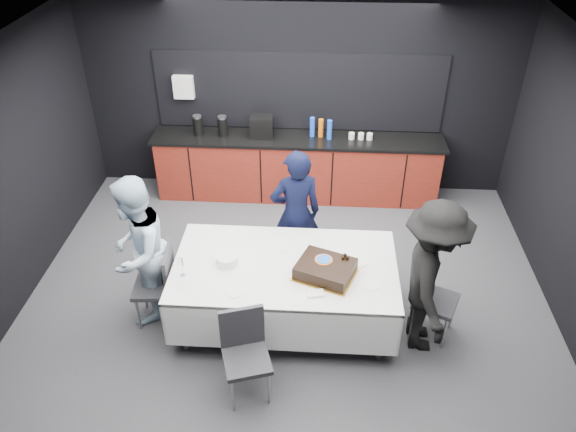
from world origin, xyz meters
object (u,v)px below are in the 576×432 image
(person_center, at_px, (296,214))
(person_left, at_px, (138,252))
(champagne_flute, at_px, (181,263))
(chair_right, at_px, (429,293))
(person_right, at_px, (431,278))
(cake_assembly, at_px, (325,269))
(chair_left, at_px, (160,281))
(chair_near, at_px, (245,347))
(plate_stack, at_px, (227,260))
(party_table, at_px, (285,275))

(person_center, xyz_separation_m, person_left, (-1.61, -0.84, 0.03))
(champagne_flute, xyz_separation_m, chair_right, (2.53, 0.17, -0.40))
(champagne_flute, xyz_separation_m, person_right, (2.48, 0.01, -0.07))
(cake_assembly, distance_m, chair_right, 1.14)
(chair_left, relative_size, person_center, 0.56)
(champagne_flute, height_order, chair_near, champagne_flute)
(cake_assembly, distance_m, person_right, 1.04)
(chair_near, height_order, person_center, person_center)
(plate_stack, relative_size, person_right, 0.13)
(cake_assembly, xyz_separation_m, plate_stack, (-1.02, 0.11, -0.02))
(cake_assembly, relative_size, chair_near, 0.78)
(person_center, bearing_deg, person_left, 12.40)
(party_table, height_order, champagne_flute, champagne_flute)
(person_left, bearing_deg, champagne_flute, 69.99)
(plate_stack, bearing_deg, chair_right, -1.21)
(plate_stack, distance_m, chair_right, 2.13)
(chair_left, distance_m, chair_right, 2.83)
(chair_left, xyz_separation_m, person_right, (2.78, -0.16, 0.33))
(party_table, distance_m, chair_left, 1.33)
(party_table, relative_size, cake_assembly, 3.23)
(cake_assembly, height_order, champagne_flute, champagne_flute)
(person_center, xyz_separation_m, person_right, (1.39, -1.08, 0.04))
(chair_right, bearing_deg, party_table, 177.77)
(champagne_flute, relative_size, chair_left, 0.24)
(chair_near, bearing_deg, chair_left, 139.54)
(chair_near, xyz_separation_m, person_right, (1.77, 0.71, 0.33))
(plate_stack, height_order, chair_right, chair_right)
(person_right, bearing_deg, person_left, 86.55)
(champagne_flute, bearing_deg, chair_near, -44.22)
(party_table, relative_size, person_right, 1.34)
(party_table, height_order, person_left, person_left)
(chair_left, relative_size, person_right, 0.54)
(party_table, relative_size, champagne_flute, 10.36)
(chair_near, bearing_deg, champagne_flute, 135.78)
(person_left, xyz_separation_m, person_right, (3.00, -0.24, 0.01))
(chair_near, distance_m, person_center, 1.85)
(chair_right, relative_size, person_right, 0.54)
(chair_left, bearing_deg, person_left, 159.40)
(cake_assembly, height_order, chair_near, cake_assembly)
(cake_assembly, bearing_deg, chair_near, -132.47)
(party_table, distance_m, person_left, 1.56)
(plate_stack, bearing_deg, party_table, 1.34)
(party_table, distance_m, cake_assembly, 0.49)
(person_right, bearing_deg, cake_assembly, 86.21)
(party_table, relative_size, chair_left, 2.51)
(person_left, bearing_deg, party_table, 95.14)
(chair_left, bearing_deg, plate_stack, 3.50)
(cake_assembly, distance_m, champagne_flute, 1.45)
(plate_stack, xyz_separation_m, person_left, (-0.95, 0.04, 0.03))
(person_left, bearing_deg, chair_left, 75.44)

